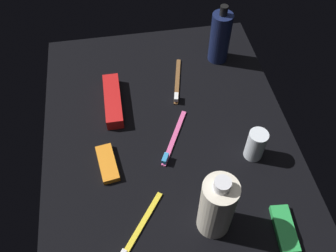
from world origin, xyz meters
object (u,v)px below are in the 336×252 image
object	(u,v)px
snack_bar_green	(284,229)
deodorant_stick	(256,145)
toothbrush_yellow	(138,231)
bodywash_bottle	(217,207)
toothpaste_box_red	(113,101)
toothbrush_brown	(177,83)
snack_bar_orange	(107,163)
lotion_bottle	(220,37)
toothbrush_pink	(173,140)

from	to	relation	value
snack_bar_green	deodorant_stick	bearing A→B (deg)	7.45
toothbrush_yellow	snack_bar_green	bearing A→B (deg)	-98.83
bodywash_bottle	toothbrush_yellow	xyz separation A→B (cm)	(0.79, 16.37, -7.86)
deodorant_stick	toothpaste_box_red	world-z (taller)	deodorant_stick
toothbrush_brown	snack_bar_orange	bearing A→B (deg)	138.07
bodywash_bottle	snack_bar_green	world-z (taller)	bodywash_bottle
toothpaste_box_red	lotion_bottle	bearing A→B (deg)	-67.15
deodorant_stick	bodywash_bottle	bearing A→B (deg)	138.33
deodorant_stick	toothbrush_yellow	xyz separation A→B (cm)	(-15.00, 30.43, -3.68)
lotion_bottle	deodorant_stick	world-z (taller)	lotion_bottle
lotion_bottle	toothpaste_box_red	size ratio (longest dim) A/B	1.05
deodorant_stick	snack_bar_orange	size ratio (longest dim) A/B	0.82
deodorant_stick	snack_bar_orange	world-z (taller)	deodorant_stick
toothbrush_pink	snack_bar_green	world-z (taller)	toothbrush_pink
deodorant_stick	toothbrush_pink	xyz separation A→B (cm)	(7.26, 18.87, -3.68)
lotion_bottle	toothbrush_yellow	world-z (taller)	lotion_bottle
lotion_bottle	toothbrush_pink	distance (cm)	35.23
toothbrush_pink	snack_bar_orange	bearing A→B (deg)	104.48
lotion_bottle	toothbrush_brown	xyz separation A→B (cm)	(-9.07, 14.26, -7.45)
toothbrush_brown	snack_bar_orange	distance (cm)	32.36
toothbrush_pink	toothbrush_yellow	bearing A→B (deg)	152.56
toothbrush_pink	toothpaste_box_red	world-z (taller)	toothpaste_box_red
deodorant_stick	toothbrush_yellow	world-z (taller)	deodorant_stick
toothbrush_yellow	snack_bar_green	world-z (taller)	toothbrush_yellow
bodywash_bottle	toothbrush_pink	size ratio (longest dim) A/B	1.13
toothbrush_brown	snack_bar_green	bearing A→B (deg)	-162.32
snack_bar_green	lotion_bottle	bearing A→B (deg)	6.05
deodorant_stick	snack_bar_orange	bearing A→B (deg)	85.40
deodorant_stick	toothbrush_pink	bearing A→B (deg)	68.96
lotion_bottle	snack_bar_orange	world-z (taller)	lotion_bottle
toothpaste_box_red	toothbrush_yellow	bearing A→B (deg)	-175.78
deodorant_stick	toothbrush_brown	size ratio (longest dim) A/B	0.48
bodywash_bottle	snack_bar_green	bearing A→B (deg)	-105.31
snack_bar_orange	toothbrush_yellow	bearing A→B (deg)	-171.49
bodywash_bottle	toothpaste_box_red	xyz separation A→B (cm)	(38.08, 18.94, -6.86)
toothpaste_box_red	snack_bar_green	world-z (taller)	toothpaste_box_red
bodywash_bottle	toothbrush_pink	world-z (taller)	bodywash_bottle
lotion_bottle	toothbrush_yellow	size ratio (longest dim) A/B	1.22
lotion_bottle	toothbrush_yellow	distance (cm)	59.91
bodywash_bottle	toothpaste_box_red	size ratio (longest dim) A/B	1.06
toothbrush_yellow	toothbrush_brown	bearing A→B (deg)	-21.15
toothpaste_box_red	snack_bar_orange	world-z (taller)	toothpaste_box_red
bodywash_bottle	deodorant_stick	size ratio (longest dim) A/B	2.18
lotion_bottle	snack_bar_green	size ratio (longest dim) A/B	1.78
toothbrush_brown	toothbrush_yellow	bearing A→B (deg)	158.85
lotion_bottle	snack_bar_green	xyz separation A→B (cm)	(-55.87, -0.66, -7.31)
toothbrush_brown	lotion_bottle	bearing A→B (deg)	-57.53
bodywash_bottle	lotion_bottle	bearing A→B (deg)	-15.24
toothbrush_brown	snack_bar_green	world-z (taller)	toothbrush_brown
lotion_bottle	toothbrush_brown	distance (cm)	18.47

